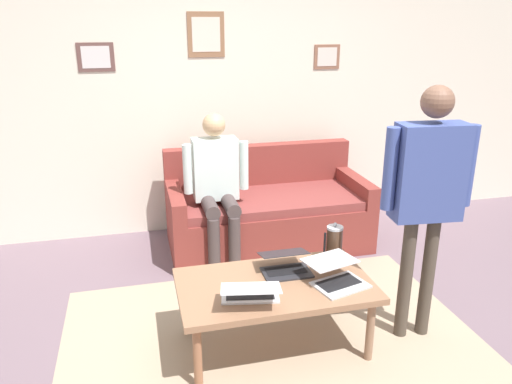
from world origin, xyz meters
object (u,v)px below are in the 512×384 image
(laptop_left, at_px, (250,291))
(french_press, at_px, (334,242))
(laptop_right, at_px, (285,266))
(person_standing, at_px, (428,184))
(person_seated, at_px, (217,181))
(couch, at_px, (267,213))
(coffee_table, at_px, (275,289))
(laptop_center, at_px, (337,276))

(laptop_left, distance_m, french_press, 0.77)
(laptop_left, bearing_deg, laptop_right, -137.58)
(laptop_right, distance_m, person_standing, 1.02)
(person_seated, bearing_deg, laptop_left, 87.64)
(couch, bearing_deg, laptop_right, 79.50)
(couch, xyz_separation_m, coffee_table, (0.36, 1.53, 0.10))
(laptop_center, bearing_deg, laptop_left, 4.88)
(person_standing, bearing_deg, laptop_left, 2.36)
(person_seated, bearing_deg, laptop_center, 109.72)
(coffee_table, height_order, person_standing, person_standing)
(couch, distance_m, person_standing, 1.88)
(laptop_left, xyz_separation_m, laptop_right, (-0.30, -0.27, -0.01))
(laptop_right, relative_size, person_standing, 0.19)
(couch, bearing_deg, laptop_center, 90.18)
(couch, relative_size, laptop_center, 4.37)
(coffee_table, bearing_deg, person_seated, -84.22)
(coffee_table, relative_size, laptop_center, 2.92)
(laptop_center, xyz_separation_m, person_seated, (0.50, -1.40, 0.22))
(coffee_table, bearing_deg, laptop_left, 36.29)
(laptop_right, xyz_separation_m, french_press, (-0.38, -0.10, 0.08))
(person_standing, bearing_deg, coffee_table, -5.80)
(french_press, height_order, person_standing, person_standing)
(french_press, bearing_deg, laptop_right, 14.94)
(laptop_left, height_order, laptop_center, laptop_left)
(french_press, xyz_separation_m, person_standing, (-0.45, 0.32, 0.48))
(couch, bearing_deg, laptop_left, 71.62)
(coffee_table, distance_m, person_standing, 1.14)
(couch, xyz_separation_m, laptop_left, (0.55, 1.67, 0.20))
(couch, relative_size, person_seated, 1.40)
(laptop_left, bearing_deg, coffee_table, -143.71)
(coffee_table, relative_size, french_press, 4.59)
(person_standing, height_order, person_seated, person_standing)
(laptop_center, height_order, person_standing, person_standing)
(laptop_left, relative_size, person_seated, 0.33)
(laptop_right, xyz_separation_m, person_seated, (0.24, -1.17, 0.23))
(couch, bearing_deg, person_seated, 24.52)
(laptop_right, bearing_deg, person_standing, 164.83)
(laptop_left, bearing_deg, french_press, -151.17)
(couch, distance_m, french_press, 1.33)
(coffee_table, distance_m, laptop_left, 0.25)
(laptop_left, distance_m, person_standing, 1.25)
(couch, bearing_deg, french_press, 95.24)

